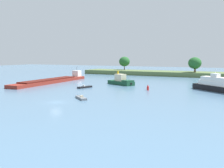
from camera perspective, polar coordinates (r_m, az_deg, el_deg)
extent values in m
plane|color=slate|center=(59.04, -12.92, -4.16)|extent=(400.00, 400.00, 0.00)
cube|color=#566B3D|center=(139.87, 12.73, 2.42)|extent=(97.68, 16.10, 2.35)
cylinder|color=#513823|center=(150.75, 2.90, 3.77)|extent=(0.44, 0.44, 2.48)
ellipsoid|color=#235B28|center=(150.61, 2.91, 5.24)|extent=(6.57, 6.57, 5.92)
cylinder|color=#513823|center=(134.81, 18.63, 3.05)|extent=(0.44, 0.44, 2.15)
ellipsoid|color=#235B28|center=(134.66, 18.69, 4.65)|extent=(6.70, 6.70, 6.03)
cylinder|color=#513823|center=(137.91, 18.83, 3.05)|extent=(0.44, 0.44, 1.84)
ellipsoid|color=#194C23|center=(137.79, 18.87, 4.18)|extent=(4.51, 4.51, 4.05)
cube|color=black|center=(80.77, 24.13, -1.10)|extent=(18.14, 15.78, 1.73)
cube|color=white|center=(80.60, 24.18, -0.03)|extent=(14.32, 12.52, 1.30)
cube|color=white|center=(80.73, 24.00, 0.92)|extent=(12.46, 10.88, 1.30)
cube|color=white|center=(82.04, 22.92, 1.89)|extent=(2.97, 2.88, 1.10)
cylinder|color=silver|center=(81.96, 22.96, 2.76)|extent=(0.10, 0.10, 1.40)
cube|color=slate|center=(62.41, -7.19, -3.23)|extent=(5.12, 4.66, 0.51)
cube|color=beige|center=(61.94, -7.09, -2.83)|extent=(0.85, 0.88, 0.50)
cube|color=black|center=(65.15, -7.92, -2.81)|extent=(0.42, 0.43, 0.56)
cube|color=maroon|center=(102.13, -13.87, 0.61)|extent=(6.64, 42.28, 1.20)
cube|color=#4F1812|center=(100.88, -14.41, 1.01)|extent=(5.50, 29.61, 0.50)
cube|color=white|center=(117.29, -8.17, 2.45)|extent=(3.20, 3.27, 2.80)
cylinder|color=#333338|center=(117.15, -8.19, 3.58)|extent=(0.12, 0.12, 1.80)
cube|color=maroon|center=(86.96, -22.33, -0.65)|extent=(4.28, 1.00, 1.08)
cube|color=black|center=(83.81, -6.35, -0.72)|extent=(3.19, 5.68, 0.53)
cube|color=white|center=(83.49, -6.57, -0.39)|extent=(0.88, 0.72, 0.50)
cube|color=black|center=(85.65, -4.85, -0.54)|extent=(0.39, 0.37, 0.56)
cube|color=#19472D|center=(93.01, 2.06, 0.29)|extent=(12.15, 8.77, 1.38)
cube|color=#19472D|center=(89.81, 3.71, 0.69)|extent=(4.50, 4.62, 0.60)
cube|color=beige|center=(93.05, 1.95, 1.53)|extent=(4.78, 4.11, 2.60)
cylinder|color=gold|center=(94.03, 1.39, 2.74)|extent=(0.70, 0.70, 1.20)
cylinder|color=black|center=(88.53, 4.49, 0.05)|extent=(0.58, 0.76, 0.70)
cylinder|color=red|center=(78.24, 8.33, -1.02)|extent=(0.70, 0.70, 1.20)
cone|color=red|center=(78.13, 8.34, -0.33)|extent=(0.49, 0.49, 0.70)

